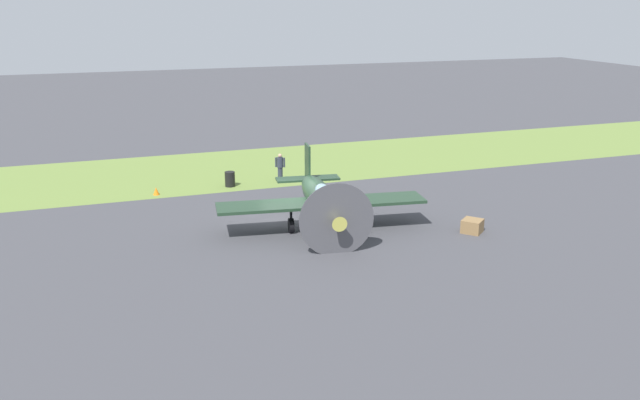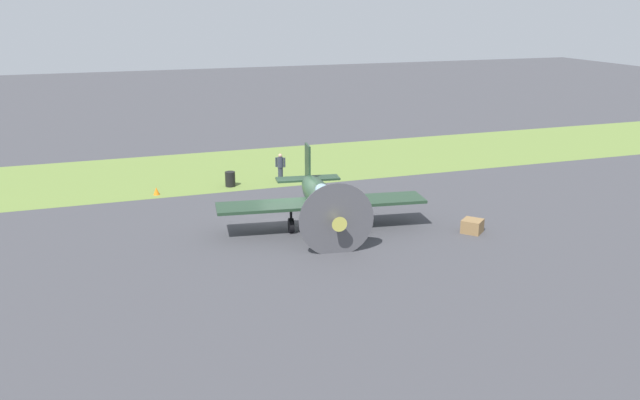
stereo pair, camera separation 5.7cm
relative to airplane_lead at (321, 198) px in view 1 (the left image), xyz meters
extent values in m
plane|color=#424247|center=(1.17, -1.69, -1.51)|extent=(160.00, 160.00, 0.00)
cube|color=olive|center=(1.17, -13.37, -1.51)|extent=(120.00, 11.00, 0.01)
ellipsoid|color=#233D28|center=(-0.02, -0.16, 0.01)|extent=(2.25, 7.24, 1.30)
cube|color=#233D28|center=(0.03, 0.25, -0.15)|extent=(10.21, 3.12, 0.15)
cube|color=#233D28|center=(-0.46, -3.38, 0.95)|extent=(0.26, 1.16, 1.99)
cube|color=#233D28|center=(-0.46, -3.38, 0.11)|extent=(3.45, 1.39, 0.10)
cone|color=#B7B24C|center=(0.49, 3.63, 0.01)|extent=(0.76, 0.82, 0.67)
cylinder|color=#4C4C51|center=(0.46, 3.42, 0.01)|extent=(3.33, 0.49, 3.35)
ellipsoid|color=#8CB2C6|center=(0.06, 0.46, 0.46)|extent=(0.92, 1.55, 0.73)
cylinder|color=black|center=(-1.46, 0.56, -1.16)|extent=(0.32, 0.74, 0.71)
cylinder|color=black|center=(-1.46, 0.56, -0.65)|extent=(0.13, 0.13, 1.01)
cylinder|color=black|center=(1.55, 0.15, -1.16)|extent=(0.32, 0.74, 0.71)
cylinder|color=black|center=(1.55, 0.15, -0.65)|extent=(0.13, 0.13, 1.01)
cylinder|color=black|center=(-0.47, -3.49, -1.35)|extent=(0.17, 0.35, 0.34)
cylinder|color=#2D3342|center=(-0.61, -9.22, -1.07)|extent=(0.30, 0.30, 0.88)
cylinder|color=#2D3342|center=(-0.61, -9.22, -0.32)|extent=(0.38, 0.38, 0.62)
sphere|color=tan|center=(-0.61, -9.22, 0.10)|extent=(0.23, 0.23, 0.23)
cylinder|color=#2D3342|center=(-0.83, -9.10, -0.32)|extent=(0.11, 0.11, 0.59)
cylinder|color=#2D3342|center=(-0.38, -9.35, -0.32)|extent=(0.11, 0.11, 0.59)
cylinder|color=black|center=(2.57, -9.04, -1.06)|extent=(0.60, 0.60, 0.90)
cube|color=olive|center=(-6.66, 3.01, -1.19)|extent=(1.27, 1.27, 0.64)
cone|color=orange|center=(6.95, -8.65, -1.29)|extent=(0.36, 0.36, 0.44)
camera|label=1|loc=(10.34, 29.40, 9.19)|focal=37.76mm
camera|label=2|loc=(10.29, 29.42, 9.19)|focal=37.76mm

